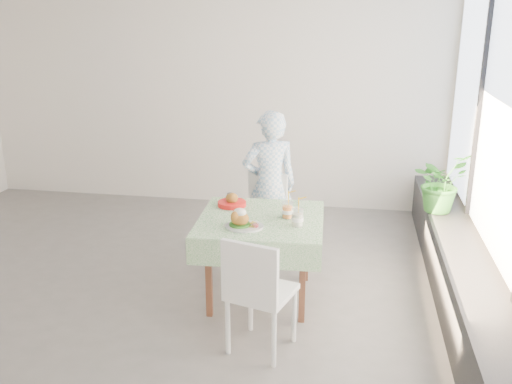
% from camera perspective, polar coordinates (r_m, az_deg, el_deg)
% --- Properties ---
extents(floor, '(6.00, 6.00, 0.00)m').
position_cam_1_polar(floor, '(5.46, -10.96, -8.94)').
color(floor, '#5F5C5A').
rests_on(floor, ground).
extents(wall_back, '(6.00, 0.02, 2.80)m').
position_cam_1_polar(wall_back, '(7.35, -4.71, 9.61)').
color(wall_back, white).
rests_on(wall_back, ground).
extents(wall_right, '(0.02, 5.00, 2.80)m').
position_cam_1_polar(wall_right, '(4.80, 23.75, 3.94)').
color(wall_right, white).
rests_on(wall_right, ground).
extents(window_pane, '(0.01, 4.80, 2.18)m').
position_cam_1_polar(window_pane, '(4.75, 23.77, 6.89)').
color(window_pane, '#D1E0F9').
rests_on(window_pane, ground).
extents(window_ledge, '(0.40, 4.80, 0.50)m').
position_cam_1_polar(window_ledge, '(5.12, 19.98, -8.49)').
color(window_ledge, black).
rests_on(window_ledge, ground).
extents(cafe_table, '(1.09, 1.09, 0.74)m').
position_cam_1_polar(cafe_table, '(4.94, 0.47, -5.67)').
color(cafe_table, brown).
rests_on(cafe_table, ground).
extents(chair_far, '(0.48, 0.48, 0.87)m').
position_cam_1_polar(chair_far, '(5.74, 0.58, -4.34)').
color(chair_far, white).
rests_on(chair_far, ground).
extents(chair_near, '(0.53, 0.53, 0.91)m').
position_cam_1_polar(chair_near, '(4.29, 0.46, -12.18)').
color(chair_near, white).
rests_on(chair_near, ground).
extents(diner, '(0.65, 0.54, 1.52)m').
position_cam_1_polar(diner, '(5.67, 1.36, 0.63)').
color(diner, '#82ACD0').
rests_on(diner, ground).
extents(main_dish, '(0.32, 0.32, 0.16)m').
position_cam_1_polar(main_dish, '(4.61, -1.41, -2.94)').
color(main_dish, white).
rests_on(main_dish, cafe_table).
extents(juice_cup_orange, '(0.10, 0.10, 0.28)m').
position_cam_1_polar(juice_cup_orange, '(4.82, 3.17, -1.86)').
color(juice_cup_orange, white).
rests_on(juice_cup_orange, cafe_table).
extents(juice_cup_lemonade, '(0.10, 0.10, 0.29)m').
position_cam_1_polar(juice_cup_lemonade, '(4.65, 4.17, -2.60)').
color(juice_cup_lemonade, white).
rests_on(juice_cup_lemonade, cafe_table).
extents(second_dish, '(0.26, 0.26, 0.12)m').
position_cam_1_polar(second_dish, '(5.13, -2.43, -1.01)').
color(second_dish, red).
rests_on(second_dish, cafe_table).
extents(potted_plant, '(0.72, 0.71, 0.60)m').
position_cam_1_polar(potted_plant, '(5.94, 17.96, 0.96)').
color(potted_plant, '#2D7125').
rests_on(potted_plant, window_ledge).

